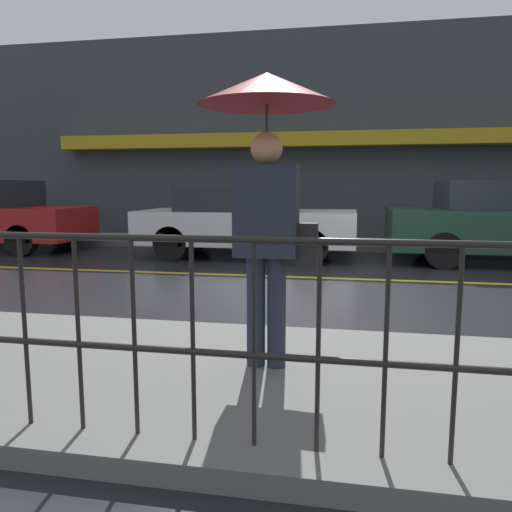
{
  "coord_description": "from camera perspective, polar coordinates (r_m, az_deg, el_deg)",
  "views": [
    {
      "loc": [
        -0.65,
        -7.79,
        1.43
      ],
      "look_at": [
        -1.73,
        -2.11,
        0.63
      ],
      "focal_mm": 35.0,
      "sensor_mm": 36.0,
      "label": 1
    }
  ],
  "objects": [
    {
      "name": "sidewalk_near",
      "position": [
        3.63,
        20.96,
        -14.75
      ],
      "size": [
        28.0,
        2.42,
        0.13
      ],
      "color": "#60605E",
      "rests_on": "ground_plane"
    },
    {
      "name": "car_white",
      "position": [
        10.18,
        -1.22,
        4.08
      ],
      "size": [
        4.35,
        1.84,
        1.43
      ],
      "color": "silver",
      "rests_on": "ground_plane"
    },
    {
      "name": "lane_marking",
      "position": [
        7.94,
        15.26,
        -2.68
      ],
      "size": [
        25.2,
        0.12,
        0.01
      ],
      "color": "gold",
      "rests_on": "ground_plane"
    },
    {
      "name": "pedestrian",
      "position": [
        3.52,
        1.34,
        12.48
      ],
      "size": [
        0.95,
        0.95,
        2.07
      ],
      "color": "#23283D",
      "rests_on": "sidewalk_near"
    },
    {
      "name": "sidewalk_far",
      "position": [
        12.18,
        13.72,
        1.3
      ],
      "size": [
        28.0,
        2.02,
        0.13
      ],
      "color": "#60605E",
      "rests_on": "ground_plane"
    },
    {
      "name": "ground_plane",
      "position": [
        7.94,
        15.26,
        -2.71
      ],
      "size": [
        80.0,
        80.0,
        0.0
      ],
      "primitive_type": "plane",
      "color": "black"
    },
    {
      "name": "building_storefront",
      "position": [
        13.29,
        13.85,
        13.11
      ],
      "size": [
        28.0,
        0.85,
        5.36
      ],
      "color": "#383D42",
      "rests_on": "ground_plane"
    },
    {
      "name": "railing_foreground",
      "position": [
        2.51,
        25.65,
        -7.7
      ],
      "size": [
        12.0,
        0.04,
        1.06
      ],
      "color": "black",
      "rests_on": "sidewalk_near"
    }
  ]
}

